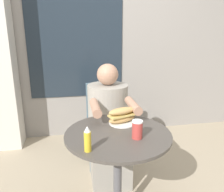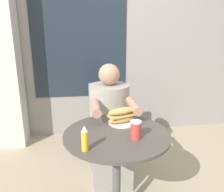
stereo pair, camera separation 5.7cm
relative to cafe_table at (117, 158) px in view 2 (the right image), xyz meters
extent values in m
cube|color=gray|center=(0.00, 1.65, 0.86)|extent=(8.00, 0.08, 2.80)
cube|color=#1E2833|center=(-0.20, 1.60, 0.89)|extent=(1.22, 0.01, 1.74)
cube|color=beige|center=(-1.09, 1.44, 0.66)|extent=(0.30, 0.30, 2.40)
cylinder|color=#47423D|center=(0.00, 0.00, 0.19)|extent=(0.72, 0.72, 0.02)
cylinder|color=#515156|center=(0.00, 0.00, -0.17)|extent=(0.06, 0.06, 0.70)
cube|color=slate|center=(0.04, 0.82, -0.10)|extent=(0.39, 0.39, 0.02)
cube|color=slate|center=(0.04, 0.99, 0.12)|extent=(0.35, 0.04, 0.42)
cylinder|color=slate|center=(0.20, 0.65, -0.33)|extent=(0.03, 0.03, 0.43)
cylinder|color=slate|center=(-0.13, 0.66, -0.33)|extent=(0.03, 0.03, 0.43)
cylinder|color=slate|center=(0.20, 0.98, -0.33)|extent=(0.03, 0.03, 0.43)
cylinder|color=slate|center=(-0.13, 0.99, -0.33)|extent=(0.03, 0.03, 0.43)
cube|color=gray|center=(0.03, 0.53, -0.32)|extent=(0.36, 0.47, 0.45)
cylinder|color=gray|center=(0.04, 0.60, 0.15)|extent=(0.37, 0.37, 0.48)
sphere|color=tan|center=(0.04, 0.60, 0.49)|extent=(0.19, 0.19, 0.19)
cylinder|color=tan|center=(0.18, 0.26, 0.30)|extent=(0.07, 0.30, 0.07)
cylinder|color=tan|center=(-0.12, 0.26, 0.30)|extent=(0.07, 0.30, 0.07)
cylinder|color=white|center=(0.06, 0.15, 0.20)|extent=(0.20, 0.20, 0.01)
ellipsoid|color=tan|center=(0.06, 0.15, 0.23)|extent=(0.24, 0.14, 0.05)
cube|color=#D6BC66|center=(0.06, 0.15, 0.26)|extent=(0.22, 0.14, 0.01)
ellipsoid|color=tan|center=(0.06, 0.15, 0.29)|extent=(0.24, 0.14, 0.05)
cylinder|color=#B73D38|center=(0.10, -0.10, 0.25)|extent=(0.07, 0.07, 0.11)
cylinder|color=white|center=(0.10, -0.10, 0.31)|extent=(0.07, 0.07, 0.01)
cylinder|color=gold|center=(-0.22, -0.20, 0.26)|extent=(0.04, 0.04, 0.12)
cone|color=white|center=(-0.22, -0.20, 0.33)|extent=(0.04, 0.04, 0.03)
camera|label=1|loc=(-0.30, -1.32, 0.84)|focal=35.00mm
camera|label=2|loc=(-0.24, -1.33, 0.84)|focal=35.00mm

